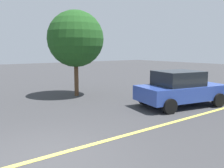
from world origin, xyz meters
TOP-DOWN VIEW (x-y plane):
  - ground_plane at (0.00, 0.00)m, footprint 80.00×80.00m
  - lane_marking_centre at (3.00, 0.00)m, footprint 28.00×0.16m
  - car_blue_far_lane at (7.12, 1.49)m, footprint 4.36×2.70m
  - tree_left_verge at (4.49, 6.60)m, footprint 3.12×3.12m

SIDE VIEW (x-z plane):
  - ground_plane at x=0.00m, z-range 0.00..0.00m
  - lane_marking_centre at x=3.00m, z-range 0.00..0.01m
  - car_blue_far_lane at x=7.12m, z-range 0.00..1.64m
  - tree_left_verge at x=4.49m, z-range 0.81..5.56m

